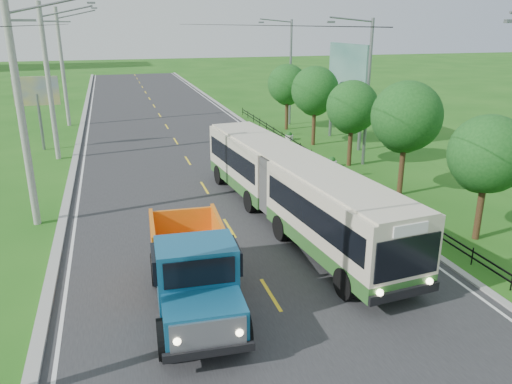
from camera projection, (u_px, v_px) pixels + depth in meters
name	position (u px, v px, depth m)	size (l,w,h in m)	color
ground	(271.00, 295.00, 16.80)	(240.00, 240.00, 0.00)	#1D5915
road	(183.00, 154.00, 34.98)	(14.00, 120.00, 0.02)	#28282B
curb_left	(75.00, 160.00, 33.05)	(0.40, 120.00, 0.15)	#9E9E99
curb_right	(280.00, 146.00, 36.86)	(0.30, 120.00, 0.10)	#9E9E99
edge_line_left	(84.00, 160.00, 33.22)	(0.12, 120.00, 0.00)	silver
edge_line_right	(273.00, 147.00, 36.74)	(0.12, 120.00, 0.00)	silver
centre_dash	(271.00, 294.00, 16.80)	(0.12, 2.20, 0.00)	yellow
railing_right	(323.00, 163.00, 31.55)	(0.04, 40.00, 0.60)	black
pole_near	(22.00, 113.00, 21.16)	(3.51, 0.32, 10.00)	gray
pole_mid	(49.00, 82.00, 32.07)	(3.51, 0.32, 10.00)	gray
pole_far	(63.00, 67.00, 42.98)	(3.51, 0.32, 10.00)	gray
tree_second	(486.00, 158.00, 20.23)	(3.18, 3.26, 5.30)	#382314
tree_third	(406.00, 120.00, 25.53)	(3.60, 3.62, 6.00)	#382314
tree_fourth	(352.00, 109.00, 31.12)	(3.24, 3.31, 5.40)	#382314
tree_fifth	(315.00, 93.00, 36.49)	(3.48, 3.52, 5.80)	#382314
tree_back	(287.00, 86.00, 42.01)	(3.30, 3.36, 5.50)	#382314
streetlight_mid	(366.00, 88.00, 30.77)	(3.02, 0.20, 9.07)	slate
streetlight_far	(289.00, 69.00, 43.50)	(3.02, 0.20, 9.07)	slate
planter_near	(400.00, 204.00, 24.45)	(0.64, 0.64, 0.67)	silver
planter_mid	(332.00, 162.00, 31.72)	(0.64, 0.64, 0.67)	silver
planter_far	(289.00, 136.00, 38.99)	(0.64, 0.64, 0.67)	silver
billboard_left	(37.00, 96.00, 34.86)	(3.00, 0.20, 5.20)	slate
billboard_right	(347.00, 71.00, 36.53)	(0.24, 6.00, 7.30)	slate
bus	(291.00, 184.00, 22.24)	(4.21, 16.36, 3.12)	#2D6227
dump_truck	(193.00, 266.00, 15.49)	(2.80, 6.55, 2.70)	#145379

